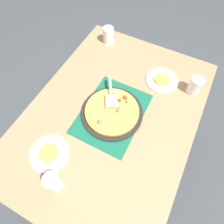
% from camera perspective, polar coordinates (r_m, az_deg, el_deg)
% --- Properties ---
extents(ground_plane, '(8.00, 8.00, 0.00)m').
position_cam_1_polar(ground_plane, '(1.91, 0.00, -11.53)').
color(ground_plane, '#3D4247').
extents(dining_table, '(1.40, 1.00, 0.75)m').
position_cam_1_polar(dining_table, '(1.32, 0.00, -2.79)').
color(dining_table, '#9E7A56').
rests_on(dining_table, ground_plane).
extents(placemat, '(0.48, 0.36, 0.01)m').
position_cam_1_polar(placemat, '(1.22, 0.00, -0.40)').
color(placemat, '#145B42').
rests_on(placemat, dining_table).
extents(pizza_pan, '(0.38, 0.38, 0.01)m').
position_cam_1_polar(pizza_pan, '(1.21, 0.00, -0.16)').
color(pizza_pan, black).
rests_on(pizza_pan, placemat).
extents(pizza, '(0.33, 0.33, 0.05)m').
position_cam_1_polar(pizza, '(1.19, 0.06, 0.38)').
color(pizza, tan).
rests_on(pizza, pizza_pan).
extents(plate_near_left, '(0.22, 0.22, 0.01)m').
position_cam_1_polar(plate_near_left, '(1.17, -17.69, -11.35)').
color(plate_near_left, white).
rests_on(plate_near_left, dining_table).
extents(plate_far_right, '(0.22, 0.22, 0.01)m').
position_cam_1_polar(plate_far_right, '(1.41, 14.26, 8.94)').
color(plate_far_right, white).
rests_on(plate_far_right, dining_table).
extents(served_slice_left, '(0.11, 0.11, 0.02)m').
position_cam_1_polar(served_slice_left, '(1.16, -17.87, -11.14)').
color(served_slice_left, '#EAB747').
rests_on(served_slice_left, plate_near_left).
extents(served_slice_right, '(0.11, 0.11, 0.02)m').
position_cam_1_polar(served_slice_right, '(1.40, 14.38, 9.27)').
color(served_slice_right, '#EAB747').
rests_on(served_slice_right, plate_far_right).
extents(cup_near, '(0.08, 0.08, 0.12)m').
position_cam_1_polar(cup_near, '(1.37, 22.90, 7.06)').
color(cup_near, white).
rests_on(cup_near, dining_table).
extents(cup_far, '(0.08, 0.08, 0.12)m').
position_cam_1_polar(cup_far, '(1.60, -1.08, 21.40)').
color(cup_far, white).
rests_on(cup_far, dining_table).
extents(cup_corner, '(0.08, 0.08, 0.12)m').
position_cam_1_polar(cup_corner, '(1.06, -16.64, -18.91)').
color(cup_corner, white).
rests_on(cup_corner, dining_table).
extents(pizza_server, '(0.22, 0.15, 0.01)m').
position_cam_1_polar(pizza_server, '(1.21, -0.29, 5.17)').
color(pizza_server, silver).
rests_on(pizza_server, pizza).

